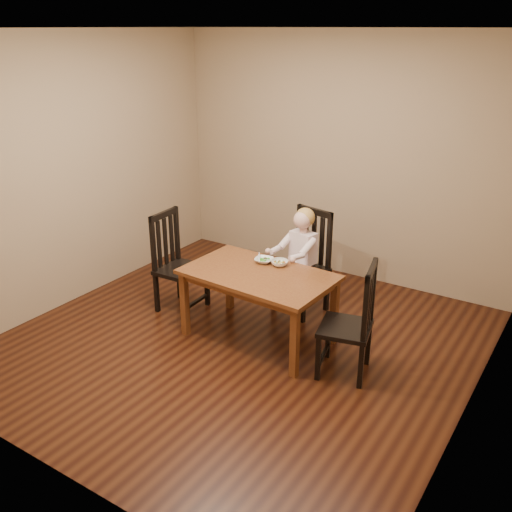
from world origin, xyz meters
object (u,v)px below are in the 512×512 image
Objects in this scene: chair_child at (305,263)px; toddler at (302,251)px; chair_left at (177,264)px; bowl_veg at (280,263)px; dining_table at (258,281)px; chair_right at (352,323)px; bowl_peas at (264,260)px.

chair_child is 1.81× the size of toddler.
chair_left is 6.45× the size of bowl_veg.
dining_table is 8.68× the size of bowl_veg.
chair_right is 0.96m from bowl_veg.
toddler reaches higher than bowl_veg.
bowl_veg is (-0.88, 0.32, 0.22)m from chair_right.
bowl_veg is at bearing 56.58° from chair_right.
chair_left is 1.99m from chair_right.
toddler is at bearing 90.00° from chair_child.
bowl_veg is at bearing 5.26° from bowl_peas.
dining_table is 1.35× the size of chair_left.
chair_left reaches higher than dining_table.
bowl_veg is (0.07, 0.25, 0.10)m from dining_table.
toddler is 0.47m from bowl_veg.
chair_left reaches higher than bowl_veg.
chair_right is (1.99, -0.16, -0.01)m from chair_left.
chair_left is 1.27m from toddler.
bowl_peas is (-0.09, 0.23, 0.10)m from dining_table.
dining_table is at bearing -69.00° from bowl_peas.
chair_child reaches higher than bowl_peas.
chair_child is 1.06× the size of chair_right.
chair_right is at bearing -16.50° from bowl_peas.
bowl_peas is at bearing 86.17° from toddler.
dining_table is 0.28m from bowl_veg.
chair_child is 1.23m from chair_right.
toddler is (-0.90, 0.79, 0.18)m from chair_right.
chair_child reaches higher than toddler.
toddler is (-0.01, -0.05, 0.15)m from chair_child.
dining_table is at bearing 82.44° from chair_left.
chair_child is 0.59m from bowl_peas.
chair_child is at bearing 91.38° from bowl_veg.
chair_child is at bearing 74.50° from bowl_peas.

